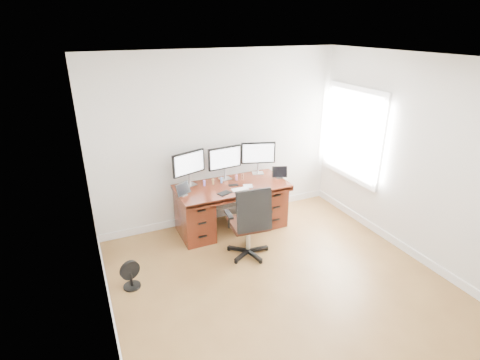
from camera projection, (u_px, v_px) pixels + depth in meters
name	position (u px, v px, depth m)	size (l,w,h in m)	color
ground	(292.00, 297.00, 4.46)	(4.50, 4.50, 0.00)	olive
back_wall	(220.00, 139.00, 5.83)	(4.00, 0.10, 2.70)	silver
right_wall	(427.00, 164.00, 4.79)	(0.10, 4.50, 2.70)	silver
desk	(231.00, 205.00, 5.85)	(1.70, 0.80, 0.75)	#4B1B0F
office_chair	(249.00, 234.00, 5.14)	(0.64, 0.63, 1.08)	black
floor_fan	(131.00, 275.00, 4.57)	(0.25, 0.21, 0.36)	black
monitor_left	(189.00, 164.00, 5.56)	(0.53, 0.20, 0.53)	silver
monitor_center	(225.00, 159.00, 5.78)	(0.55, 0.15, 0.53)	silver
monitor_right	(258.00, 154.00, 6.00)	(0.53, 0.20, 0.53)	silver
tablet_left	(183.00, 190.00, 5.32)	(0.24, 0.17, 0.19)	silver
tablet_right	(280.00, 173.00, 5.92)	(0.25, 0.15, 0.19)	silver
keyboard	(240.00, 189.00, 5.52)	(0.25, 0.11, 0.01)	white
trackpad	(248.00, 186.00, 5.64)	(0.14, 0.14, 0.01)	silver
drawing_tablet	(224.00, 193.00, 5.41)	(0.20, 0.12, 0.01)	black
phone	(233.00, 185.00, 5.68)	(0.14, 0.07, 0.01)	black
figurine_purple	(204.00, 183.00, 5.64)	(0.04, 0.04, 0.10)	#A56FE2
figurine_yellow	(213.00, 181.00, 5.70)	(0.04, 0.04, 0.10)	tan
figurine_blue	(221.00, 180.00, 5.75)	(0.04, 0.04, 0.10)	#5F8CE0
figurine_pink	(236.00, 177.00, 5.85)	(0.04, 0.04, 0.10)	pink
figurine_brown	(243.00, 176.00, 5.89)	(0.04, 0.04, 0.10)	#8F5A41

